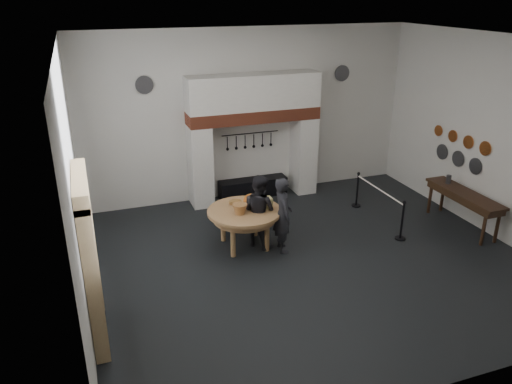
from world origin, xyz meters
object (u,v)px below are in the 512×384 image
object	(u,v)px
visitor_far	(259,211)
side_table	(465,193)
work_table	(244,211)
barrier_post_near	(402,221)
barrier_post_far	(357,190)
iron_range	(253,188)
visitor_near	(283,215)

from	to	relation	value
visitor_far	side_table	xyz separation A→B (m)	(4.91, -0.77, 0.04)
side_table	work_table	bearing A→B (deg)	170.93
side_table	barrier_post_near	world-z (taller)	same
visitor_far	barrier_post_far	xyz separation A→B (m)	(3.17, 1.15, -0.38)
iron_range	work_table	world-z (taller)	work_table
side_table	barrier_post_near	size ratio (longest dim) A/B	2.44
visitor_near	side_table	world-z (taller)	visitor_near
iron_range	visitor_near	world-z (taller)	visitor_near
side_table	barrier_post_near	distance (m)	1.79
iron_range	barrier_post_far	bearing A→B (deg)	-33.79
visitor_far	barrier_post_far	distance (m)	3.39
visitor_far	barrier_post_far	bearing A→B (deg)	-102.08
visitor_near	visitor_far	world-z (taller)	visitor_near
visitor_near	barrier_post_near	distance (m)	2.83
side_table	barrier_post_near	bearing A→B (deg)	-177.52
visitor_far	iron_range	bearing A→B (deg)	-48.50
side_table	barrier_post_far	distance (m)	2.63
barrier_post_near	visitor_far	bearing A→B (deg)	165.01
iron_range	visitor_far	bearing A→B (deg)	-106.43
iron_range	barrier_post_near	world-z (taller)	barrier_post_near
iron_range	barrier_post_near	bearing A→B (deg)	-56.59
work_table	visitor_far	xyz separation A→B (m)	(0.32, -0.06, -0.01)
work_table	side_table	distance (m)	5.29
visitor_far	barrier_post_near	distance (m)	3.30
visitor_far	visitor_near	bearing A→B (deg)	-167.08
work_table	side_table	size ratio (longest dim) A/B	0.74
visitor_near	barrier_post_far	xyz separation A→B (m)	(2.77, 1.55, -0.40)
barrier_post_near	barrier_post_far	xyz separation A→B (m)	(0.00, 2.00, 0.00)
work_table	side_table	world-z (taller)	side_table
iron_range	barrier_post_far	size ratio (longest dim) A/B	2.11
visitor_near	barrier_post_far	bearing A→B (deg)	-54.77
visitor_near	side_table	bearing A→B (deg)	-88.79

